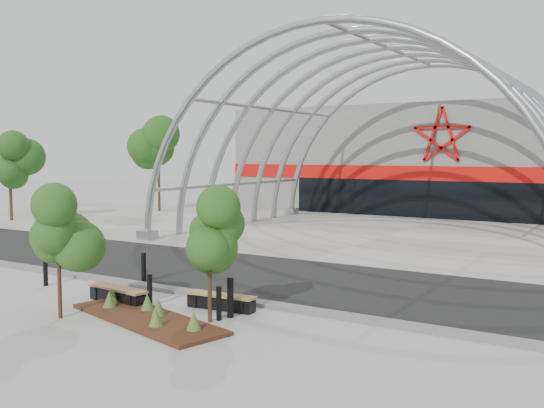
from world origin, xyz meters
The scene contains 18 objects.
ground centered at (0.00, 0.00, 0.00)m, with size 140.00×140.00×0.00m, color #9E9E99.
road centered at (0.00, 3.50, 0.01)m, with size 140.00×7.00×0.02m, color black.
forecourt centered at (0.00, 15.50, 0.02)m, with size 60.00×17.00×0.04m, color #9E9990.
kerb centered at (0.00, -0.25, 0.06)m, with size 60.00×0.50×0.12m, color #63635E.
arena_building centered at (0.00, 33.45, 3.99)m, with size 34.00×15.24×8.00m.
vault_canopy centered at (0.00, 15.50, 0.02)m, with size 20.80×15.80×20.36m.
planting_bed centered at (0.42, -3.18, 0.13)m, with size 5.55×2.93×0.56m.
street_tree_0 centered at (-1.70, -4.26, 2.52)m, with size 1.54×1.54×3.50m.
street_tree_1 centered at (2.01, -2.44, 2.43)m, with size 1.43×1.43×3.38m.
bench_0 centered at (-1.60, -2.24, 0.23)m, with size 2.31×0.77×0.48m.
bench_1 centered at (1.49, -1.23, 0.22)m, with size 2.16×0.65×0.45m.
bollard_0 centered at (-5.42, -1.82, 0.47)m, with size 0.15×0.15×0.94m, color black.
bollard_1 centered at (-2.97, 0.32, 0.52)m, with size 0.17×0.17×1.04m, color black.
bollard_2 centered at (-0.48, -2.07, 0.48)m, with size 0.15×0.15×0.96m, color black.
bollard_3 centered at (2.12, -2.18, 0.46)m, with size 0.15×0.15×0.92m, color black.
bollard_4 centered at (2.22, -1.80, 0.55)m, with size 0.18×0.18×1.11m, color black.
bg_tree_0 centered at (-20.00, 20.00, 4.64)m, with size 3.00×3.00×6.45m.
bg_tree_2 centered at (-24.00, 10.00, 3.86)m, with size 2.55×2.55×5.38m.
Camera 1 is at (11.67, -15.03, 4.48)m, focal length 40.00 mm.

